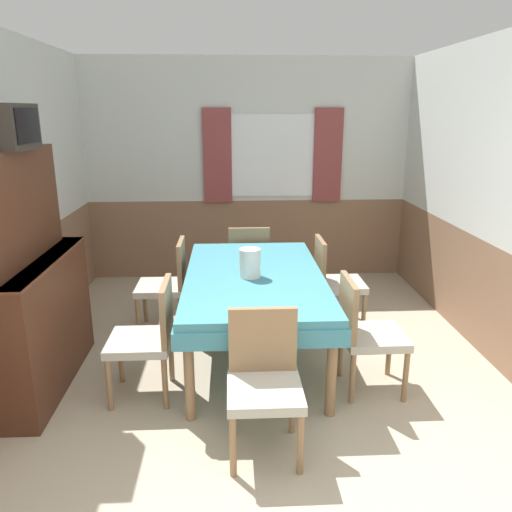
{
  "coord_description": "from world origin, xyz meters",
  "views": [
    {
      "loc": [
        -0.21,
        -1.85,
        2.0
      ],
      "look_at": [
        -0.01,
        1.99,
        0.88
      ],
      "focal_mm": 35.0,
      "sensor_mm": 36.0,
      "label": 1
    }
  ],
  "objects_px": {
    "chair_left_far": "(168,282)",
    "chair_right_near": "(365,330)",
    "tv": "(6,127)",
    "vase": "(250,263)",
    "chair_head_near": "(264,378)",
    "chair_right_far": "(334,279)",
    "chair_left_near": "(149,335)",
    "chair_head_window": "(249,261)",
    "dining_table": "(254,285)",
    "sideboard": "(28,292)"
  },
  "relations": [
    {
      "from": "tv",
      "to": "chair_left_near",
      "type": "bearing_deg",
      "value": -10.76
    },
    {
      "from": "chair_left_far",
      "to": "chair_head_near",
      "type": "relative_size",
      "value": 1.0
    },
    {
      "from": "chair_left_near",
      "to": "chair_head_near",
      "type": "relative_size",
      "value": 1.0
    },
    {
      "from": "dining_table",
      "to": "vase",
      "type": "height_order",
      "value": "vase"
    },
    {
      "from": "chair_right_far",
      "to": "chair_head_window",
      "type": "distance_m",
      "value": 1.0
    },
    {
      "from": "chair_head_window",
      "to": "sideboard",
      "type": "bearing_deg",
      "value": -136.39
    },
    {
      "from": "sideboard",
      "to": "vase",
      "type": "bearing_deg",
      "value": 10.68
    },
    {
      "from": "dining_table",
      "to": "vase",
      "type": "relative_size",
      "value": 8.62
    },
    {
      "from": "chair_left_far",
      "to": "tv",
      "type": "distance_m",
      "value": 1.93
    },
    {
      "from": "chair_left_far",
      "to": "chair_right_near",
      "type": "height_order",
      "value": "same"
    },
    {
      "from": "chair_right_near",
      "to": "chair_left_near",
      "type": "bearing_deg",
      "value": -90.0
    },
    {
      "from": "tv",
      "to": "chair_right_near",
      "type": "bearing_deg",
      "value": -3.88
    },
    {
      "from": "dining_table",
      "to": "chair_head_near",
      "type": "distance_m",
      "value": 1.21
    },
    {
      "from": "chair_head_near",
      "to": "tv",
      "type": "relative_size",
      "value": 1.86
    },
    {
      "from": "chair_head_window",
      "to": "chair_right_near",
      "type": "bearing_deg",
      "value": -66.29
    },
    {
      "from": "dining_table",
      "to": "chair_right_near",
      "type": "xyz_separation_m",
      "value": [
        0.78,
        -0.57,
        -0.16
      ]
    },
    {
      "from": "dining_table",
      "to": "chair_left_far",
      "type": "bearing_deg",
      "value": 143.76
    },
    {
      "from": "chair_right_near",
      "to": "sideboard",
      "type": "relative_size",
      "value": 0.49
    },
    {
      "from": "dining_table",
      "to": "chair_left_near",
      "type": "bearing_deg",
      "value": -143.76
    },
    {
      "from": "tv",
      "to": "sideboard",
      "type": "bearing_deg",
      "value": 115.34
    },
    {
      "from": "chair_right_far",
      "to": "chair_head_near",
      "type": "relative_size",
      "value": 1.0
    },
    {
      "from": "chair_right_near",
      "to": "vase",
      "type": "bearing_deg",
      "value": -121.46
    },
    {
      "from": "tv",
      "to": "vase",
      "type": "bearing_deg",
      "value": 11.79
    },
    {
      "from": "chair_head_window",
      "to": "sideboard",
      "type": "xyz_separation_m",
      "value": [
        -1.65,
        -1.58,
        0.27
      ]
    },
    {
      "from": "chair_right_near",
      "to": "chair_left_far",
      "type": "bearing_deg",
      "value": -126.24
    },
    {
      "from": "chair_right_near",
      "to": "chair_head_window",
      "type": "bearing_deg",
      "value": -156.29
    },
    {
      "from": "chair_right_far",
      "to": "chair_left_near",
      "type": "relative_size",
      "value": 1.0
    },
    {
      "from": "chair_head_near",
      "to": "sideboard",
      "type": "relative_size",
      "value": 0.49
    },
    {
      "from": "chair_left_far",
      "to": "vase",
      "type": "xyz_separation_m",
      "value": [
        0.74,
        -0.64,
        0.37
      ]
    },
    {
      "from": "dining_table",
      "to": "tv",
      "type": "xyz_separation_m",
      "value": [
        -1.64,
        -0.41,
        1.27
      ]
    },
    {
      "from": "chair_left_near",
      "to": "dining_table",
      "type": "bearing_deg",
      "value": -53.76
    },
    {
      "from": "dining_table",
      "to": "chair_right_near",
      "type": "distance_m",
      "value": 0.98
    },
    {
      "from": "tv",
      "to": "vase",
      "type": "distance_m",
      "value": 1.95
    },
    {
      "from": "chair_head_near",
      "to": "tv",
      "type": "xyz_separation_m",
      "value": [
        -1.64,
        0.79,
        1.43
      ]
    },
    {
      "from": "chair_head_window",
      "to": "sideboard",
      "type": "distance_m",
      "value": 2.3
    },
    {
      "from": "chair_head_window",
      "to": "chair_right_near",
      "type": "distance_m",
      "value": 1.93
    },
    {
      "from": "chair_right_near",
      "to": "vase",
      "type": "relative_size",
      "value": 3.76
    },
    {
      "from": "chair_head_window",
      "to": "vase",
      "type": "height_order",
      "value": "vase"
    },
    {
      "from": "chair_left_near",
      "to": "tv",
      "type": "distance_m",
      "value": 1.68
    },
    {
      "from": "dining_table",
      "to": "chair_head_window",
      "type": "distance_m",
      "value": 1.21
    },
    {
      "from": "chair_head_window",
      "to": "tv",
      "type": "xyz_separation_m",
      "value": [
        -1.64,
        -1.61,
        1.43
      ]
    },
    {
      "from": "chair_right_near",
      "to": "sideboard",
      "type": "height_order",
      "value": "sideboard"
    },
    {
      "from": "chair_right_far",
      "to": "chair_left_near",
      "type": "height_order",
      "value": "same"
    },
    {
      "from": "chair_left_far",
      "to": "chair_head_window",
      "type": "bearing_deg",
      "value": -50.96
    },
    {
      "from": "chair_left_far",
      "to": "chair_head_near",
      "type": "distance_m",
      "value": 1.93
    },
    {
      "from": "chair_head_near",
      "to": "tv",
      "type": "distance_m",
      "value": 2.32
    },
    {
      "from": "chair_left_far",
      "to": "chair_head_near",
      "type": "xyz_separation_m",
      "value": [
        0.78,
        -1.77,
        0.0
      ]
    },
    {
      "from": "chair_left_near",
      "to": "tv",
      "type": "relative_size",
      "value": 1.86
    },
    {
      "from": "sideboard",
      "to": "vase",
      "type": "height_order",
      "value": "sideboard"
    },
    {
      "from": "vase",
      "to": "chair_left_near",
      "type": "bearing_deg",
      "value": -146.03
    }
  ]
}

